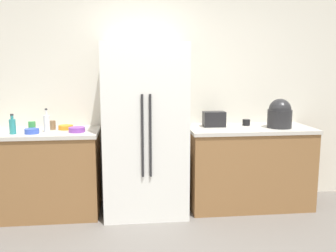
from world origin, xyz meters
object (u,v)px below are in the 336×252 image
rice_cooker (280,114)px  bottle_a (47,123)px  cup_d (52,125)px  bowl_b (77,130)px  bowl_a (66,127)px  cup_c (246,122)px  refrigerator (145,130)px  bottle_b (13,126)px  toaster (214,119)px  bowl_c (32,131)px  cup_b (32,126)px

rice_cooker → bottle_a: rice_cooker is taller
bottle_a → cup_d: size_ratio=2.55×
cup_d → bowl_b: (0.29, -0.19, -0.02)m
bottle_a → bowl_a: bottle_a is taller
bottle_a → cup_d: bearing=80.9°
cup_c → bowl_a: cup_c is taller
refrigerator → bottle_b: 1.37m
toaster → bowl_b: toaster is taller
cup_d → rice_cooker: bearing=-3.6°
bowl_a → bowl_c: (-0.31, -0.22, 0.00)m
bowl_a → rice_cooker: bearing=-3.6°
cup_c → bowl_a: size_ratio=0.57×
bottle_a → bowl_a: bearing=41.0°
refrigerator → bowl_a: (-0.87, 0.13, 0.02)m
bottle_b → cup_c: 2.60m
refrigerator → cup_d: (-1.02, 0.14, 0.05)m
cup_c → bowl_b: 1.95m
cup_c → cup_d: size_ratio=0.90×
bowl_a → cup_d: bearing=176.3°
refrigerator → cup_c: 1.23m
refrigerator → cup_d: bearing=172.3°
bottle_b → cup_c: bearing=6.1°
bottle_b → bowl_a: bottle_b is taller
toaster → cup_d: 1.83m
toaster → bottle_a: size_ratio=1.00×
cup_b → cup_d: 0.21m
cup_c → bowl_c: bearing=-173.5°
toaster → bottle_a: 1.86m
cup_b → cup_c: bearing=2.6°
refrigerator → bottle_a: (-1.04, -0.02, 0.10)m
rice_cooker → bottle_a: (-2.57, 0.01, -0.06)m
bowl_a → bowl_b: (0.15, -0.18, 0.00)m
cup_c → bottle_a: bearing=-175.0°
rice_cooker → bowl_b: rice_cooker is taller
cup_b → cup_c: 2.43m
refrigerator → bowl_c: bearing=-175.3°
cup_c → cup_d: bearing=-178.9°
bottle_a → bowl_a: size_ratio=1.61×
toaster → rice_cooker: 0.74m
rice_cooker → bottle_b: (-2.90, -0.07, -0.07)m
bowl_b → refrigerator: bearing=4.1°
bottle_a → bowl_c: size_ratio=1.72×
toaster → bowl_c: size_ratio=1.72×
cup_d → bowl_a: cup_d is taller
cup_d → bowl_c: size_ratio=0.68×
cup_b → cup_c: (2.43, 0.11, -0.02)m
toaster → cup_b: bearing=-178.1°
bottle_a → bowl_c: 0.17m
cup_b → refrigerator: bearing=-3.1°
cup_d → toaster: bearing=-0.1°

